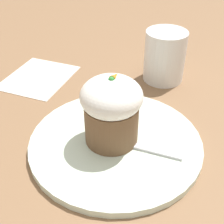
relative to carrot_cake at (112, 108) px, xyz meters
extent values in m
plane|color=#846042|center=(0.00, -0.01, -0.07)|extent=(4.00, 4.00, 0.00)
cylinder|color=silver|center=(0.00, -0.01, -0.06)|extent=(0.26, 0.26, 0.01)
cylinder|color=brown|center=(0.00, 0.00, -0.02)|extent=(0.08, 0.08, 0.06)
ellipsoid|color=white|center=(0.00, 0.00, 0.02)|extent=(0.09, 0.09, 0.05)
cone|color=orange|center=(0.01, 0.00, 0.05)|extent=(0.02, 0.01, 0.01)
sphere|color=green|center=(0.00, 0.00, 0.05)|extent=(0.01, 0.01, 0.01)
cube|color=silver|center=(0.00, -0.06, -0.05)|extent=(0.02, 0.10, 0.00)
ellipsoid|color=silver|center=(0.00, 0.01, -0.05)|extent=(0.04, 0.05, 0.01)
cylinder|color=white|center=(0.22, -0.01, -0.02)|extent=(0.08, 0.08, 0.10)
torus|color=white|center=(0.27, -0.01, -0.02)|extent=(0.05, 0.01, 0.05)
cube|color=white|center=(0.12, 0.22, -0.07)|extent=(0.15, 0.13, 0.00)
camera|label=1|loc=(-0.32, -0.15, 0.26)|focal=50.00mm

